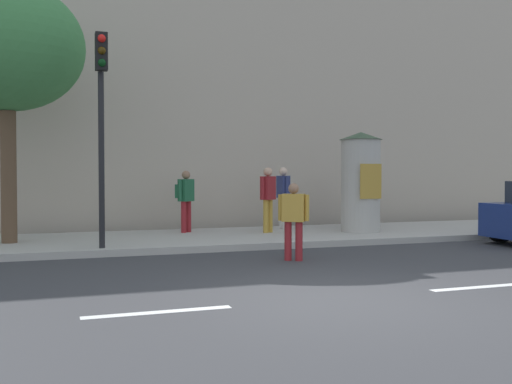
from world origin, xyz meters
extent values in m
plane|color=#38383A|center=(0.00, 0.00, 0.00)|extent=(80.00, 80.00, 0.00)
cube|color=#B2ADA3|center=(0.00, 7.00, 0.07)|extent=(36.00, 4.00, 0.15)
cube|color=silver|center=(-2.40, 0.00, 0.00)|extent=(1.80, 0.16, 0.01)
cube|color=silver|center=(2.40, 0.00, 0.00)|extent=(1.80, 0.16, 0.01)
cube|color=#B7A893|center=(0.00, 12.00, 4.42)|extent=(36.00, 5.00, 8.83)
cylinder|color=black|center=(-2.64, 5.35, 1.95)|extent=(0.12, 0.12, 3.61)
cube|color=black|center=(-2.64, 5.17, 4.13)|extent=(0.24, 0.24, 0.75)
sphere|color=red|center=(-2.64, 5.04, 4.37)|extent=(0.16, 0.16, 0.16)
sphere|color=#3C2906|center=(-2.64, 5.04, 4.13)|extent=(0.16, 0.16, 0.16)
sphere|color=#07330F|center=(-2.64, 5.04, 3.89)|extent=(0.16, 0.16, 0.16)
cylinder|color=#B2ADA3|center=(4.12, 6.68, 1.37)|extent=(1.03, 1.03, 2.44)
cone|color=#334C33|center=(4.12, 6.68, 2.69)|extent=(1.13, 1.13, 0.20)
cube|color=#B78C33|center=(4.12, 6.15, 1.49)|extent=(0.62, 0.02, 0.90)
cylinder|color=brown|center=(-4.51, 6.97, 1.61)|extent=(0.34, 0.34, 2.91)
ellipsoid|color=#3D7F42|center=(-4.51, 6.97, 4.48)|extent=(3.33, 3.33, 2.83)
cylinder|color=maroon|center=(0.87, 3.31, 0.38)|extent=(0.14, 0.14, 0.75)
cylinder|color=maroon|center=(0.69, 3.42, 0.38)|extent=(0.14, 0.14, 0.75)
cube|color=#B78C33|center=(0.78, 3.37, 1.02)|extent=(0.49, 0.43, 0.53)
cylinder|color=#B78C33|center=(1.00, 3.22, 1.02)|extent=(0.09, 0.09, 0.51)
cylinder|color=#B78C33|center=(0.57, 3.51, 1.02)|extent=(0.09, 0.09, 0.51)
sphere|color=#8C664C|center=(0.78, 3.37, 1.39)|extent=(0.20, 0.20, 0.20)
cube|color=#4C4C51|center=(0.88, 3.52, 1.00)|extent=(0.32, 0.29, 0.36)
cylinder|color=silver|center=(2.50, 8.03, 0.58)|extent=(0.14, 0.14, 0.87)
cylinder|color=silver|center=(2.48, 8.23, 0.58)|extent=(0.14, 0.14, 0.87)
cube|color=navy|center=(2.49, 8.13, 1.33)|extent=(0.27, 0.42, 0.62)
cylinder|color=navy|center=(2.51, 7.89, 1.33)|extent=(0.09, 0.09, 0.58)
cylinder|color=navy|center=(2.47, 8.38, 1.33)|extent=(0.09, 0.09, 0.58)
sphere|color=beige|center=(2.49, 8.13, 1.75)|extent=(0.24, 0.24, 0.24)
cylinder|color=#B78C33|center=(1.63, 7.19, 0.58)|extent=(0.14, 0.14, 0.86)
cylinder|color=#B78C33|center=(1.79, 7.30, 0.58)|extent=(0.14, 0.14, 0.86)
cube|color=maroon|center=(1.71, 7.25, 1.32)|extent=(0.46, 0.42, 0.61)
cylinder|color=maroon|center=(1.51, 7.11, 1.32)|extent=(0.09, 0.09, 0.58)
cylinder|color=maroon|center=(1.90, 7.39, 1.32)|extent=(0.09, 0.09, 0.58)
sphere|color=tan|center=(1.71, 7.25, 1.74)|extent=(0.23, 0.23, 0.23)
cylinder|color=black|center=(4.70, 8.05, 0.57)|extent=(0.14, 0.14, 0.84)
cylinder|color=black|center=(4.49, 7.97, 0.57)|extent=(0.14, 0.14, 0.84)
cube|color=#724C84|center=(4.59, 8.01, 1.28)|extent=(0.50, 0.37, 0.59)
cylinder|color=#724C84|center=(4.84, 8.10, 1.28)|extent=(0.09, 0.09, 0.56)
cylinder|color=#724C84|center=(4.34, 7.92, 1.28)|extent=(0.09, 0.09, 0.56)
sphere|color=beige|center=(4.59, 8.01, 1.69)|extent=(0.23, 0.23, 0.23)
cube|color=#1E5938|center=(4.65, 7.84, 1.25)|extent=(0.32, 0.24, 0.36)
cylinder|color=maroon|center=(-0.38, 7.92, 0.56)|extent=(0.14, 0.14, 0.82)
cylinder|color=maroon|center=(-0.23, 8.06, 0.56)|extent=(0.14, 0.14, 0.82)
cube|color=#1E5938|center=(-0.30, 7.99, 1.26)|extent=(0.47, 0.46, 0.58)
cylinder|color=#1E5938|center=(-0.49, 7.82, 1.26)|extent=(0.09, 0.09, 0.55)
cylinder|color=#1E5938|center=(-0.11, 8.16, 1.26)|extent=(0.09, 0.09, 0.55)
sphere|color=#8C664C|center=(-0.30, 7.99, 1.66)|extent=(0.22, 0.22, 0.22)
cube|color=#1E5938|center=(-0.42, 8.13, 1.23)|extent=(0.32, 0.31, 0.36)
cylinder|color=black|center=(6.79, 4.52, 0.32)|extent=(0.65, 0.25, 0.64)
camera|label=1|loc=(-3.57, -6.89, 1.64)|focal=40.65mm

